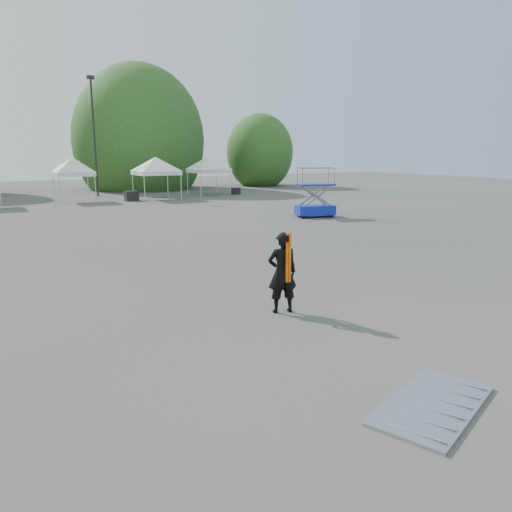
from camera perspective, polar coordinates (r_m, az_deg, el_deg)
ground at (r=13.94m, az=0.53°, el=-3.75°), size 120.00×120.00×0.00m
light_pole_east at (r=44.67m, az=-18.04°, el=13.56°), size 0.60×0.25×9.80m
tree_mid_e at (r=52.97m, az=-13.21°, el=12.74°), size 5.12×5.12×7.79m
tree_far_e at (r=56.47m, az=0.44°, el=11.74°), size 3.84×3.84×5.84m
tent_e at (r=40.36m, az=-20.23°, el=10.16°), size 3.86×3.86×3.88m
tent_f at (r=40.87m, az=-11.40°, el=10.66°), size 4.49×4.49×3.88m
tent_g at (r=44.30m, az=-5.46°, el=10.92°), size 4.28×4.28×3.88m
man at (r=11.71m, az=3.02°, el=-1.90°), size 0.80×0.63×1.93m
scissor_lift at (r=29.22m, az=6.81°, el=7.23°), size 2.42×1.68×2.84m
barrier_left at (r=8.23m, az=19.55°, el=-15.70°), size 2.57×1.90×0.07m
crate_mid at (r=40.01m, az=-14.04°, el=6.68°), size 0.98×0.77×0.76m
crate_east at (r=44.77m, az=-2.38°, el=7.43°), size 0.81×0.65×0.60m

